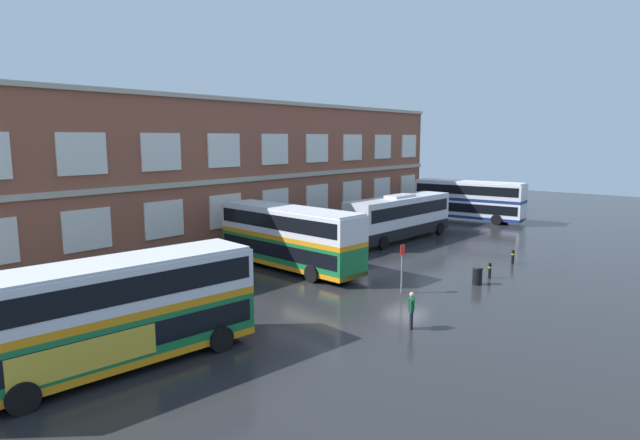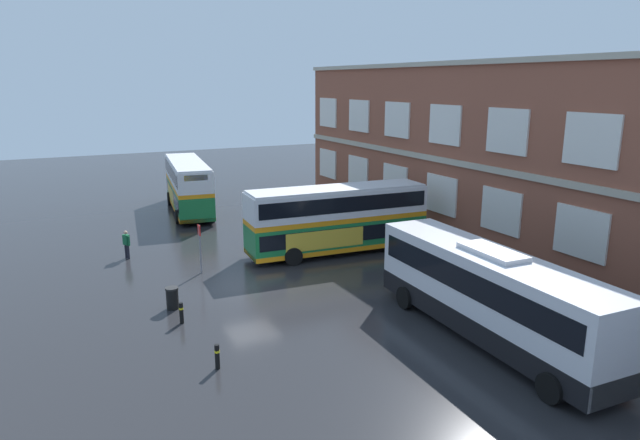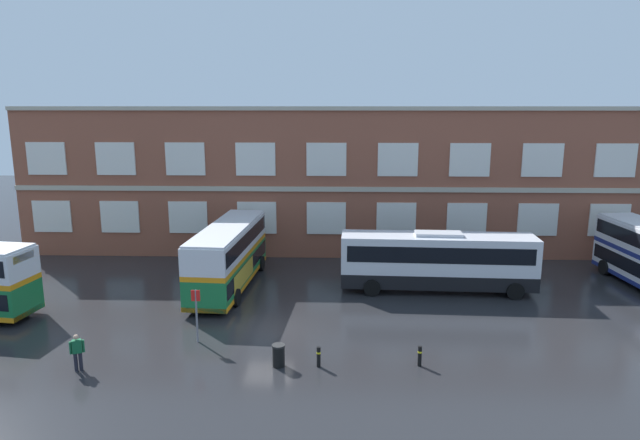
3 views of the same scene
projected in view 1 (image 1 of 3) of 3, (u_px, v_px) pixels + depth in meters
The scene contains 11 objects.
ground_plane at pixel (379, 271), 34.03m from camera, with size 120.00×120.00×0.00m, color #232326.
brick_terminal_building at pixel (242, 172), 45.34m from camera, with size 47.45×8.19×11.42m.
double_decker_near at pixel (110, 314), 19.24m from camera, with size 11.24×3.97×4.07m.
double_decker_middle at pixel (289, 237), 34.18m from camera, with size 3.43×11.15×4.07m.
double_decker_far at pixel (469, 200), 54.58m from camera, with size 3.51×11.17×4.07m.
touring_coach at pixel (399, 217), 44.12m from camera, with size 12.09×3.26×3.80m.
waiting_passenger at pixel (411, 309), 23.59m from camera, with size 0.62×0.39×1.70m.
bus_stand_flag at pixel (402, 264), 28.95m from camera, with size 0.44×0.10×2.70m.
station_litter_bin at pixel (477, 276), 30.83m from camera, with size 0.60×0.60×1.03m.
safety_bollard_west at pixel (490, 270), 32.20m from camera, with size 0.19×0.19×0.95m.
safety_bollard_east at pixel (513, 257), 35.81m from camera, with size 0.19×0.19×0.95m.
Camera 1 is at (-27.93, -16.21, 8.48)m, focal length 29.71 mm.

